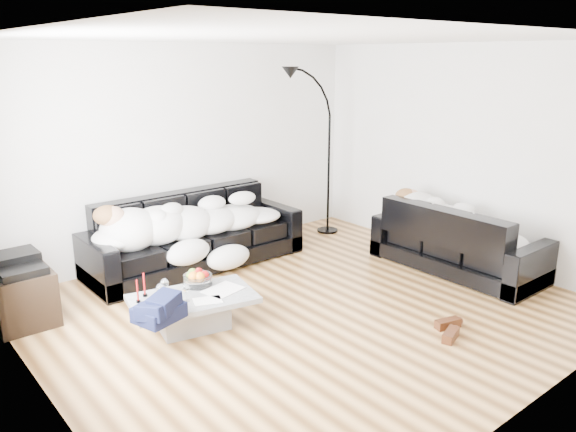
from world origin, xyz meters
TOP-DOWN VIEW (x-y plane):
  - ground at (0.00, 0.00)m, footprint 5.00×5.00m
  - wall_back at (0.00, 2.25)m, footprint 5.00×0.02m
  - wall_left at (-2.50, 0.00)m, footprint 0.02×4.50m
  - wall_right at (2.50, 0.00)m, footprint 0.02×4.50m
  - ceiling at (0.00, 0.00)m, footprint 5.00×5.00m
  - sofa_back at (-0.23, 1.75)m, footprint 2.61×0.90m
  - sofa_right at (2.07, -0.33)m, footprint 0.85×1.97m
  - sleeper_back at (-0.23, 1.70)m, footprint 2.21×0.76m
  - sleeper_right at (2.07, -0.33)m, footprint 0.71×1.69m
  - teal_cushion at (2.01, 0.29)m, footprint 0.42×0.38m
  - coffee_table at (-1.10, 0.34)m, footprint 1.23×0.87m
  - fruit_bowl at (-0.93, 0.53)m, footprint 0.30×0.30m
  - wine_glass_a at (-1.31, 0.47)m, footprint 0.08×0.08m
  - wine_glass_b at (-1.39, 0.39)m, footprint 0.09×0.09m
  - wine_glass_c at (-1.19, 0.29)m, footprint 0.07×0.07m
  - candle_left at (-1.55, 0.53)m, footprint 0.04×0.04m
  - candle_right at (-1.44, 0.61)m, footprint 0.05×0.05m
  - newspaper_a at (-0.81, 0.28)m, footprint 0.40×0.34m
  - newspaper_b at (-1.05, 0.16)m, footprint 0.30×0.26m
  - navy_jacket at (-1.55, 0.08)m, footprint 0.44×0.38m
  - shoes at (0.65, -1.24)m, footprint 0.46×0.36m
  - av_cabinet at (-2.28, 1.54)m, footprint 0.54×0.77m
  - stereo at (-2.28, 1.54)m, footprint 0.45×0.35m
  - floor_lamp at (1.93, 1.75)m, footprint 0.77×0.36m

SIDE VIEW (x-z plane):
  - ground at x=0.00m, z-range 0.00..0.00m
  - shoes at x=0.65m, z-range 0.00..0.10m
  - coffee_table at x=-1.10m, z-range 0.00..0.33m
  - av_cabinet at x=-2.28m, z-range 0.00..0.52m
  - newspaper_b at x=-1.05m, z-range 0.33..0.33m
  - newspaper_a at x=-0.81m, z-range 0.33..0.34m
  - sofa_right at x=2.07m, z-range 0.00..0.80m
  - wine_glass_c at x=-1.19m, z-range 0.33..0.49m
  - fruit_bowl at x=-0.93m, z-range 0.33..0.49m
  - wine_glass_a at x=-1.31m, z-range 0.33..0.51m
  - wine_glass_b at x=-1.39m, z-range 0.33..0.51m
  - sofa_back at x=-0.23m, z-range 0.00..0.85m
  - candle_left at x=-1.55m, z-range 0.33..0.54m
  - candle_right at x=-1.44m, z-range 0.33..0.55m
  - navy_jacket at x=-1.55m, z-range 0.41..0.61m
  - stereo at x=-2.28m, z-range 0.52..0.65m
  - sleeper_right at x=2.07m, z-range 0.42..0.83m
  - sleeper_back at x=-0.23m, z-range 0.42..0.86m
  - teal_cushion at x=2.01m, z-range 0.62..0.82m
  - floor_lamp at x=1.93m, z-range 0.00..2.04m
  - wall_back at x=0.00m, z-range 0.00..2.60m
  - wall_left at x=-2.50m, z-range 0.00..2.60m
  - wall_right at x=2.50m, z-range 0.00..2.60m
  - ceiling at x=0.00m, z-range 2.60..2.60m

